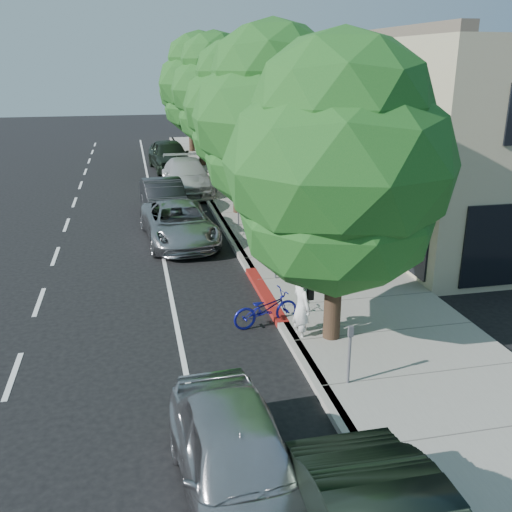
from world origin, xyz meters
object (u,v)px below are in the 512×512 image
object	(u,v)px
street_tree_1	(272,120)
street_tree_2	(237,108)
white_pickup	(187,176)
dark_suv_far	(170,155)
street_tree_4	(200,85)
street_tree_5	(190,93)
street_tree_0	(339,168)
silver_suv	(179,223)
near_car_a	(238,461)
dark_sedan	(164,198)
bicycle	(266,309)
street_tree_3	(215,92)
cyclist	(302,307)
pedestrian	(305,224)

from	to	relation	value
street_tree_1	street_tree_2	world-z (taller)	street_tree_1
white_pickup	dark_suv_far	size ratio (longest dim) A/B	1.06
street_tree_1	street_tree_4	xyz separation A→B (m)	(0.00, 18.00, 0.34)
street_tree_5	street_tree_0	bearing A→B (deg)	-90.00
silver_suv	near_car_a	xyz separation A→B (m)	(-0.30, -13.32, 0.02)
white_pickup	street_tree_1	bearing A→B (deg)	-81.41
street_tree_5	dark_sedan	world-z (taller)	street_tree_5
dark_sedan	dark_suv_far	world-z (taller)	dark_suv_far
street_tree_2	near_car_a	size ratio (longest dim) A/B	1.68
street_tree_0	bicycle	size ratio (longest dim) A/B	4.03
street_tree_2	street_tree_5	bearing A→B (deg)	90.00
street_tree_3	dark_suv_far	xyz separation A→B (m)	(-2.06, 5.50, -3.96)
street_tree_4	cyclist	distance (m)	24.05
bicycle	street_tree_2	bearing A→B (deg)	-18.83
street_tree_3	pedestrian	xyz separation A→B (m)	(1.38, -11.32, -3.88)
cyclist	white_pickup	size ratio (longest dim) A/B	0.30
street_tree_1	street_tree_3	distance (m)	12.00
street_tree_4	pedestrian	xyz separation A→B (m)	(1.38, -17.32, -3.95)
street_tree_4	white_pickup	bearing A→B (deg)	-103.56
dark_sedan	pedestrian	xyz separation A→B (m)	(4.48, -5.92, 0.21)
street_tree_1	dark_sedan	distance (m)	8.23
dark_sedan	near_car_a	xyz separation A→B (m)	(0.00, -17.21, -0.03)
dark_sedan	white_pickup	bearing A→B (deg)	67.96
street_tree_3	dark_suv_far	world-z (taller)	street_tree_3
dark_suv_far	dark_sedan	bearing A→B (deg)	-100.86
near_car_a	white_pickup	bearing A→B (deg)	83.37
street_tree_1	street_tree_5	size ratio (longest dim) A/B	1.11
cyclist	bicycle	size ratio (longest dim) A/B	0.98
street_tree_2	street_tree_4	xyz separation A→B (m)	(-0.00, 12.00, 0.43)
dark_sedan	street_tree_0	bearing A→B (deg)	-80.46
silver_suv	pedestrian	xyz separation A→B (m)	(4.18, -2.03, 0.26)
street_tree_1	street_tree_5	xyz separation A→B (m)	(0.00, 24.00, -0.41)
near_car_a	street_tree_2	bearing A→B (deg)	76.55
near_car_a	dark_sedan	bearing A→B (deg)	87.12
street_tree_1	pedestrian	world-z (taller)	street_tree_1
street_tree_4	bicycle	xyz separation A→B (m)	(-1.30, -22.77, -4.47)
bicycle	white_pickup	distance (m)	15.82
street_tree_0	street_tree_4	world-z (taller)	street_tree_4
silver_suv	dark_suv_far	xyz separation A→B (m)	(0.74, 14.79, 0.19)
cyclist	white_pickup	xyz separation A→B (m)	(-1.03, 16.73, -0.03)
street_tree_0	street_tree_2	world-z (taller)	street_tree_2
street_tree_5	street_tree_2	bearing A→B (deg)	-90.00
street_tree_1	cyclist	bearing A→B (deg)	-96.51
street_tree_0	street_tree_3	distance (m)	18.01
dark_suv_far	cyclist	bearing A→B (deg)	-91.93
street_tree_1	silver_suv	world-z (taller)	street_tree_1
silver_suv	white_pickup	xyz separation A→B (m)	(1.12, 8.33, 0.10)
street_tree_1	silver_suv	distance (m)	5.49
cyclist	pedestrian	bearing A→B (deg)	-29.87
street_tree_3	white_pickup	distance (m)	4.48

